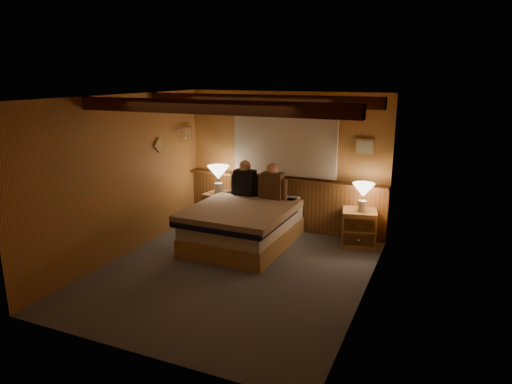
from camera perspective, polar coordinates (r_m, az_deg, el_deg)
The scene contains 19 objects.
floor at distance 6.47m, azimuth -2.91°, elevation -9.93°, with size 4.20×4.20×0.00m, color #484B55.
ceiling at distance 5.90m, azimuth -3.21°, elevation 11.80°, with size 4.20×4.20×0.00m, color #BE8D47.
wall_back at distance 7.96m, azimuth 3.69°, elevation 3.81°, with size 3.60×3.60×0.00m, color #CD8B49.
wall_left at distance 7.04m, azimuth -16.29°, elevation 1.83°, with size 4.20×4.20×0.00m, color #CD8B49.
wall_right at distance 5.54m, azimuth 13.88°, elevation -1.40°, with size 4.20×4.20×0.00m, color #CD8B49.
wall_front at distance 4.38m, azimuth -15.42°, elevation -5.76°, with size 3.60×3.60×0.00m, color #CD8B49.
wainscot at distance 8.07m, azimuth 3.46°, elevation -1.26°, with size 3.60×0.23×0.94m.
curtain_window at distance 7.85m, azimuth 3.56°, elevation 6.03°, with size 2.18×0.09×1.11m.
ceiling_beams at distance 6.04m, azimuth -2.55°, elevation 11.02°, with size 3.60×1.65×0.16m.
coat_rail at distance 8.18m, azimuth -9.04°, elevation 7.26°, with size 0.05×0.55×0.24m.
framed_print at distance 7.54m, azimuth 13.41°, elevation 5.54°, with size 0.30×0.04×0.25m.
bed at distance 7.32m, azimuth -1.61°, elevation -4.09°, with size 1.54×1.95×0.66m.
nightstand_left at distance 8.26m, azimuth -4.25°, elevation -2.20°, with size 0.60×0.55×0.61m.
nightstand_right at distance 7.50m, azimuth 12.74°, elevation -4.39°, with size 0.62×0.58×0.58m.
lamp_left at distance 8.08m, azimuth -4.73°, elevation 2.23°, with size 0.39×0.39×0.50m.
lamp_right at distance 7.30m, azimuth 13.26°, elevation 0.03°, with size 0.34×0.34×0.45m.
person_left at distance 7.81m, azimuth -1.39°, elevation 1.40°, with size 0.52×0.22×0.63m.
person_right at distance 7.60m, azimuth 2.07°, elevation 1.02°, with size 0.52×0.21×0.63m.
duffel_bag at distance 7.65m, azimuth -6.27°, elevation -4.82°, with size 0.55×0.41×0.35m.
Camera 1 is at (2.64, -5.27, 2.68)m, focal length 32.00 mm.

